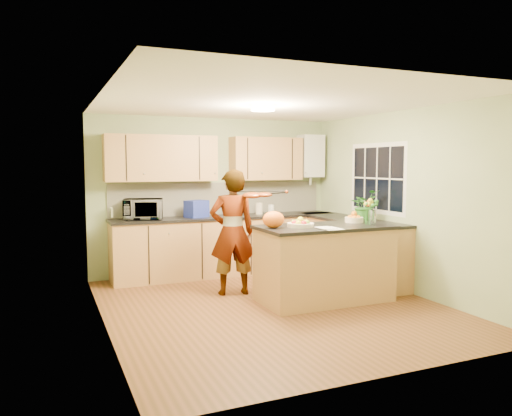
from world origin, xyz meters
name	(u,v)px	position (x,y,z in m)	size (l,w,h in m)	color
floor	(272,306)	(0.00, 0.00, 0.00)	(4.50, 4.50, 0.00)	#553618
ceiling	(273,102)	(0.00, 0.00, 2.50)	(4.00, 4.50, 0.02)	white
wall_back	(214,195)	(0.00, 2.25, 1.25)	(4.00, 0.02, 2.50)	#8B9E71
wall_front	(391,227)	(0.00, -2.25, 1.25)	(4.00, 0.02, 2.50)	#8B9E71
wall_left	(103,212)	(-2.00, 0.00, 1.25)	(0.02, 4.50, 2.50)	#8B9E71
wall_right	(404,201)	(2.00, 0.00, 1.25)	(0.02, 4.50, 2.50)	#8B9E71
back_counter	(227,245)	(0.10, 1.95, 0.47)	(3.64, 0.62, 0.94)	#AC7B45
right_counter	(350,249)	(1.70, 0.85, 0.47)	(0.62, 2.24, 0.94)	#AC7B45
splashback	(220,198)	(0.10, 2.23, 1.20)	(3.60, 0.02, 0.52)	white
upper_cabinets	(207,158)	(-0.18, 2.08, 1.85)	(3.20, 0.34, 0.70)	#AC7B45
boiler	(311,156)	(1.70, 2.09, 1.90)	(0.40, 0.30, 0.86)	silver
window_right	(377,178)	(1.99, 0.60, 1.55)	(0.01, 1.30, 1.05)	silver
light_switch	(111,212)	(-1.99, -0.60, 1.30)	(0.02, 0.09, 0.09)	silver
ceiling_lamp	(263,108)	(0.00, 0.30, 2.46)	(0.30, 0.30, 0.07)	#FFEABF
peninsula_island	(324,263)	(0.72, -0.02, 0.49)	(1.70, 0.87, 0.98)	#AC7B45
fruit_dish	(300,223)	(0.37, -0.02, 1.02)	(0.34, 0.34, 0.12)	beige
orange_bowl	(354,218)	(1.27, 0.13, 1.04)	(0.25, 0.25, 0.14)	beige
flower_vase	(372,203)	(1.32, -0.20, 1.26)	(0.23, 0.23, 0.43)	silver
orange_bag	(273,220)	(0.02, 0.03, 1.08)	(0.28, 0.23, 0.21)	orange
papers	(330,228)	(0.62, -0.32, 0.98)	(0.23, 0.31, 0.01)	white
violinist	(232,232)	(-0.25, 0.75, 0.85)	(0.62, 0.40, 1.69)	tan
violin	(252,195)	(-0.05, 0.53, 1.35)	(0.62, 0.25, 0.12)	#491604
microwave	(143,209)	(-1.21, 1.97, 1.09)	(0.55, 0.37, 0.31)	silver
blue_box	(196,209)	(-0.40, 1.94, 1.07)	(0.33, 0.24, 0.26)	#212E98
kettle	(233,208)	(0.20, 1.93, 1.06)	(0.15, 0.15, 0.29)	#B1B0B5
jar_cream	(259,208)	(0.69, 2.00, 1.03)	(0.12, 0.12, 0.19)	beige
jar_white	(271,209)	(0.87, 1.91, 1.02)	(0.10, 0.10, 0.16)	silver
potted_plant	(364,205)	(1.70, 0.50, 1.16)	(0.40, 0.35, 0.45)	#2D7226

